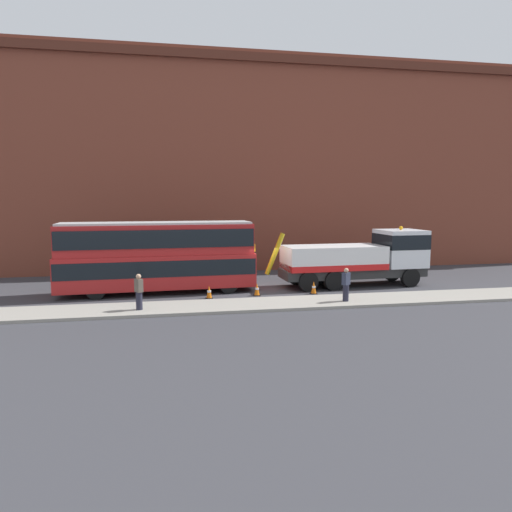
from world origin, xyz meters
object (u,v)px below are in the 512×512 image
(pedestrian_bystander, at_px, (346,285))
(recovery_tow_truck, at_px, (360,257))
(traffic_cone_near_bus, at_px, (209,292))
(pedestrian_onlooker, at_px, (139,292))
(double_decker_bus, at_px, (158,254))
(traffic_cone_midway, at_px, (257,290))
(traffic_cone_near_truck, at_px, (314,288))

(pedestrian_bystander, bearing_deg, recovery_tow_truck, -63.72)
(recovery_tow_truck, relative_size, traffic_cone_near_bus, 14.16)
(pedestrian_onlooker, bearing_deg, double_decker_bus, 47.23)
(double_decker_bus, xyz_separation_m, traffic_cone_near_bus, (2.72, -2.11, -1.89))
(recovery_tow_truck, height_order, pedestrian_bystander, recovery_tow_truck)
(double_decker_bus, relative_size, traffic_cone_midway, 15.45)
(recovery_tow_truck, distance_m, pedestrian_bystander, 5.55)
(pedestrian_onlooker, bearing_deg, recovery_tow_truck, -13.29)
(recovery_tow_truck, xyz_separation_m, traffic_cone_near_truck, (-3.61, -1.96, -1.42))
(pedestrian_onlooker, distance_m, pedestrian_bystander, 10.30)
(pedestrian_onlooker, relative_size, traffic_cone_near_truck, 2.38)
(double_decker_bus, relative_size, pedestrian_bystander, 6.51)
(traffic_cone_near_truck, bearing_deg, traffic_cone_near_bus, -178.43)
(double_decker_bus, relative_size, traffic_cone_near_truck, 15.45)
(pedestrian_onlooker, xyz_separation_m, traffic_cone_midway, (6.21, 2.85, -0.64))
(double_decker_bus, distance_m, pedestrian_onlooker, 4.92)
(pedestrian_onlooker, relative_size, traffic_cone_midway, 2.38)
(traffic_cone_near_bus, bearing_deg, double_decker_bus, 142.29)
(traffic_cone_near_bus, height_order, traffic_cone_near_truck, same)
(pedestrian_onlooker, height_order, traffic_cone_midway, pedestrian_onlooker)
(traffic_cone_midway, height_order, traffic_cone_near_truck, same)
(double_decker_bus, distance_m, traffic_cone_midway, 6.02)
(pedestrian_onlooker, height_order, traffic_cone_near_truck, pedestrian_onlooker)
(recovery_tow_truck, xyz_separation_m, traffic_cone_midway, (-6.87, -1.86, -1.42))
(recovery_tow_truck, xyz_separation_m, pedestrian_bystander, (-2.78, -4.74, -0.77))
(recovery_tow_truck, relative_size, traffic_cone_near_truck, 14.16)
(pedestrian_bystander, xyz_separation_m, traffic_cone_midway, (-4.09, 2.88, -0.64))
(pedestrian_bystander, bearing_deg, traffic_cone_near_bus, 35.62)
(pedestrian_bystander, height_order, traffic_cone_near_truck, pedestrian_bystander)
(traffic_cone_midway, bearing_deg, pedestrian_onlooker, -155.33)
(pedestrian_bystander, height_order, traffic_cone_near_bus, pedestrian_bystander)
(double_decker_bus, relative_size, traffic_cone_near_bus, 15.45)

